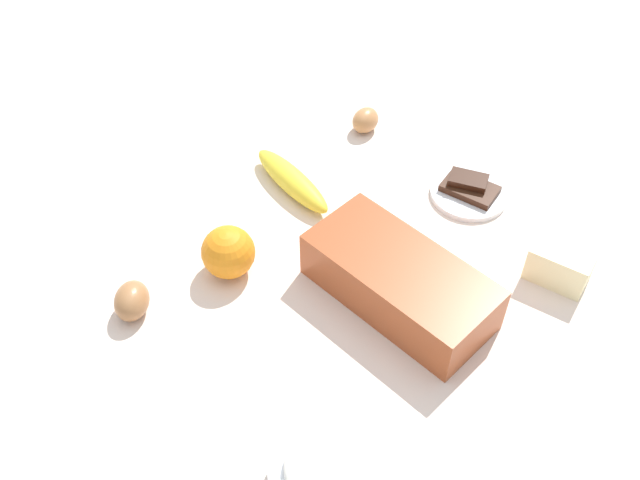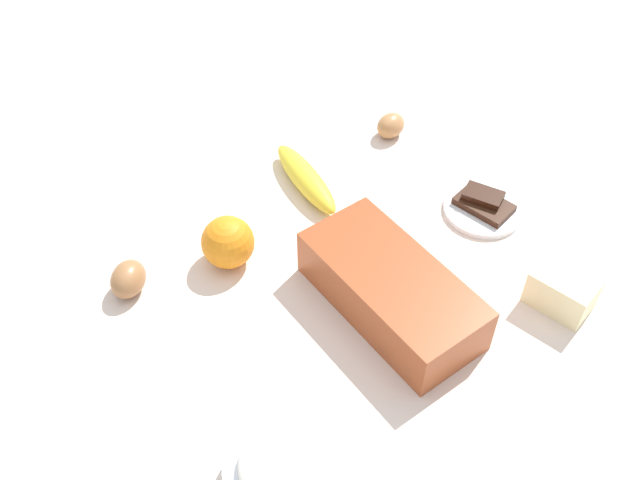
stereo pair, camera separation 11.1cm
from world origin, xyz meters
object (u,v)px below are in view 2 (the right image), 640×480
orange_fruit (228,242)px  chocolate_plate (483,207)px  egg_beside_bowl (128,279)px  egg_near_butter (391,125)px  butter_block (562,290)px  flour_bowl (283,472)px  loaf_pan (391,289)px  banana (306,178)px

orange_fruit → chocolate_plate: size_ratio=0.63×
orange_fruit → egg_beside_bowl: (0.04, 0.15, -0.02)m
egg_near_butter → egg_beside_bowl: bearing=93.7°
butter_block → egg_beside_bowl: 0.63m
egg_beside_bowl → egg_near_butter: bearing=-86.3°
orange_fruit → chocolate_plate: (-0.17, -0.39, -0.03)m
orange_fruit → butter_block: (-0.37, -0.34, -0.01)m
egg_near_butter → chocolate_plate: (-0.24, 0.01, -0.01)m
flour_bowl → orange_fruit: orange_fruit is taller
egg_near_butter → chocolate_plate: size_ratio=0.44×
egg_near_butter → loaf_pan: bearing=138.2°
loaf_pan → egg_beside_bowl: bearing=48.3°
egg_near_butter → egg_beside_bowl: 0.55m
egg_beside_bowl → chocolate_plate: size_ratio=0.50×
butter_block → banana: bearing=18.3°
chocolate_plate → butter_block: bearing=165.2°
egg_near_butter → egg_beside_bowl: egg_beside_bowl is taller
butter_block → chocolate_plate: bearing=-14.8°
egg_near_butter → chocolate_plate: egg_near_butter is taller
loaf_pan → egg_near_butter: size_ratio=4.97×
egg_near_butter → butter_block: bearing=171.7°
butter_block → chocolate_plate: (0.20, -0.05, -0.02)m
flour_bowl → egg_beside_bowl: (0.39, 0.00, -0.00)m
banana → orange_fruit: 0.20m
flour_bowl → egg_near_butter: 0.69m
orange_fruit → egg_near_butter: (0.08, -0.40, -0.02)m
egg_beside_bowl → loaf_pan: bearing=-132.9°
loaf_pan → butter_block: (-0.15, -0.20, -0.01)m
egg_near_butter → chocolate_plate: bearing=177.2°
flour_bowl → egg_beside_bowl: size_ratio=2.21×
banana → butter_block: bearing=-161.7°
banana → egg_near_butter: 0.21m
banana → flour_bowl: bearing=139.9°
loaf_pan → flour_bowl: 0.31m
loaf_pan → egg_beside_bowl: size_ratio=4.33×
loaf_pan → banana: bearing=-10.8°
flour_bowl → chocolate_plate: size_ratio=1.11×
loaf_pan → flour_bowl: loaf_pan is taller
butter_block → chocolate_plate: 0.21m
orange_fruit → butter_block: bearing=-137.7°
loaf_pan → orange_fruit: size_ratio=3.47×
egg_beside_bowl → orange_fruit: bearing=-105.5°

